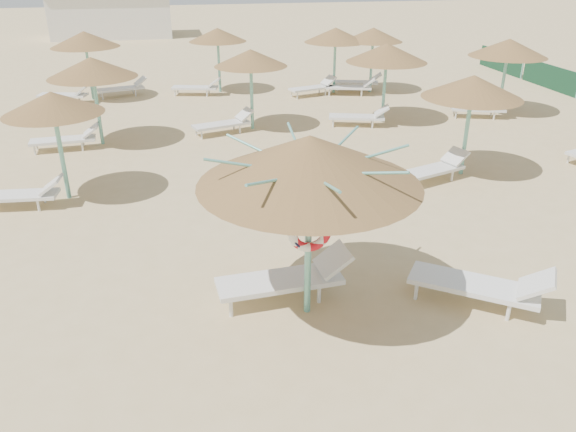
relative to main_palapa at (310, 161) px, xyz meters
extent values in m
plane|color=tan|center=(0.49, 0.38, -2.69)|extent=(120.00, 120.00, 0.00)
cylinder|color=#67B3A4|center=(0.00, 0.00, -1.40)|extent=(0.11, 0.11, 2.59)
cone|color=brown|center=(0.00, 0.00, 0.01)|extent=(3.45, 3.45, 0.78)
cylinder|color=#67B3A4|center=(0.00, 0.00, -0.25)|extent=(0.20, 0.20, 0.12)
cylinder|color=#67B3A4|center=(0.79, 0.00, -0.03)|extent=(1.56, 0.04, 0.39)
cylinder|color=#67B3A4|center=(0.56, 0.56, -0.03)|extent=(1.13, 1.13, 0.39)
cylinder|color=#67B3A4|center=(0.00, 0.80, -0.03)|extent=(0.04, 1.56, 0.39)
cylinder|color=#67B3A4|center=(-0.56, 0.56, -0.03)|extent=(1.13, 1.13, 0.39)
cylinder|color=#67B3A4|center=(-0.79, 0.00, -0.03)|extent=(1.56, 0.04, 0.39)
cylinder|color=#67B3A4|center=(-0.56, -0.56, -0.03)|extent=(1.13, 1.13, 0.39)
cylinder|color=#67B3A4|center=(0.00, -0.79, -0.03)|extent=(0.04, 1.56, 0.39)
cylinder|color=#67B3A4|center=(0.56, -0.56, -0.03)|extent=(1.13, 1.13, 0.39)
torus|color=red|center=(0.00, -0.10, -1.13)|extent=(0.71, 0.15, 0.71)
cylinder|color=silver|center=(-1.28, 0.10, -2.53)|extent=(0.07, 0.07, 0.32)
cylinder|color=silver|center=(-1.32, 0.67, -2.53)|extent=(0.07, 0.07, 0.32)
cylinder|color=silver|center=(0.26, 0.20, -2.53)|extent=(0.07, 0.07, 0.32)
cylinder|color=silver|center=(0.22, 0.78, -2.53)|extent=(0.07, 0.07, 0.32)
cube|color=silver|center=(-0.39, 0.45, -2.33)|extent=(2.22, 0.85, 0.09)
cube|color=silver|center=(0.59, 0.51, -2.05)|extent=(0.60, 0.72, 0.42)
cylinder|color=silver|center=(1.95, -0.05, -2.53)|extent=(0.07, 0.07, 0.32)
cylinder|color=silver|center=(2.28, 0.41, -2.53)|extent=(0.07, 0.07, 0.32)
cylinder|color=silver|center=(3.19, -0.94, -2.53)|extent=(0.07, 0.07, 0.32)
cylinder|color=silver|center=(3.52, -0.49, -2.53)|extent=(0.07, 0.07, 0.32)
cube|color=silver|center=(2.85, -0.35, -2.33)|extent=(2.15, 1.83, 0.09)
cube|color=silver|center=(3.63, -0.91, -2.06)|extent=(0.84, 0.87, 0.41)
cylinder|color=#67B3A4|center=(-4.64, 5.91, -1.54)|extent=(0.11, 0.11, 2.30)
cone|color=brown|center=(-4.64, 5.91, -0.32)|extent=(2.29, 2.29, 0.52)
cylinder|color=#67B3A4|center=(-4.64, 5.91, -0.54)|extent=(0.20, 0.20, 0.12)
cylinder|color=silver|center=(-5.22, 5.21, -2.55)|extent=(0.06, 0.06, 0.28)
cylinder|color=silver|center=(-5.17, 5.71, -2.55)|extent=(0.06, 0.06, 0.28)
cube|color=silver|center=(-5.74, 5.51, -2.37)|extent=(1.95, 0.79, 0.08)
cube|color=silver|center=(-4.90, 5.43, -2.13)|extent=(0.54, 0.64, 0.36)
cylinder|color=#67B3A4|center=(-4.20, 10.19, -1.54)|extent=(0.11, 0.11, 2.30)
cone|color=brown|center=(-4.20, 10.19, -0.30)|extent=(2.66, 2.66, 0.60)
cylinder|color=#67B3A4|center=(-4.20, 10.19, -0.54)|extent=(0.20, 0.20, 0.12)
cylinder|color=silver|center=(-6.08, 9.49, -2.55)|extent=(0.06, 0.06, 0.28)
cylinder|color=silver|center=(-6.12, 9.99, -2.55)|extent=(0.06, 0.06, 0.28)
cylinder|color=silver|center=(-4.74, 9.58, -2.55)|extent=(0.06, 0.06, 0.28)
cylinder|color=silver|center=(-4.77, 10.08, -2.55)|extent=(0.06, 0.06, 0.28)
cube|color=silver|center=(-5.30, 9.79, -2.37)|extent=(1.94, 0.75, 0.08)
cube|color=silver|center=(-4.45, 9.85, -2.13)|extent=(0.52, 0.63, 0.36)
cylinder|color=#67B3A4|center=(-5.10, 16.38, -1.54)|extent=(0.11, 0.11, 2.30)
cone|color=brown|center=(-5.10, 16.38, -0.30)|extent=(2.68, 2.68, 0.60)
cylinder|color=#67B3A4|center=(-5.10, 16.38, -0.54)|extent=(0.20, 0.20, 0.12)
cylinder|color=silver|center=(-7.03, 15.93, -2.55)|extent=(0.06, 0.06, 0.28)
cylinder|color=silver|center=(-6.91, 16.42, -2.55)|extent=(0.06, 0.06, 0.28)
cylinder|color=silver|center=(-5.72, 15.60, -2.55)|extent=(0.06, 0.06, 0.28)
cylinder|color=silver|center=(-5.60, 16.09, -2.55)|extent=(0.06, 0.06, 0.28)
cube|color=silver|center=(-6.20, 15.98, -2.37)|extent=(1.99, 1.07, 0.08)
cube|color=silver|center=(-5.37, 15.77, -2.13)|extent=(0.62, 0.70, 0.36)
cylinder|color=silver|center=(-4.71, 16.24, -2.55)|extent=(0.06, 0.06, 0.28)
cylinder|color=silver|center=(-4.83, 16.72, -2.55)|extent=(0.06, 0.06, 0.28)
cylinder|color=silver|center=(-3.40, 16.57, -2.55)|extent=(0.06, 0.06, 0.28)
cylinder|color=silver|center=(-3.52, 17.06, -2.55)|extent=(0.06, 0.06, 0.28)
cube|color=silver|center=(-4.00, 16.68, -2.37)|extent=(1.99, 1.07, 0.08)
cube|color=silver|center=(-3.17, 16.89, -2.13)|extent=(0.62, 0.70, 0.36)
cylinder|color=#67B3A4|center=(0.70, 10.89, -1.54)|extent=(0.11, 0.11, 2.30)
cone|color=brown|center=(0.70, 10.89, -0.31)|extent=(2.41, 2.41, 0.54)
cylinder|color=#67B3A4|center=(0.70, 10.89, -0.54)|extent=(0.20, 0.20, 0.12)
cylinder|color=silver|center=(-1.09, 10.02, -2.55)|extent=(0.06, 0.06, 0.28)
cylinder|color=silver|center=(-1.24, 10.50, -2.55)|extent=(0.06, 0.06, 0.28)
cylinder|color=silver|center=(0.20, 10.41, -2.55)|extent=(0.06, 0.06, 0.28)
cylinder|color=silver|center=(0.06, 10.89, -2.55)|extent=(0.06, 0.06, 0.28)
cube|color=silver|center=(-0.40, 10.49, -2.37)|extent=(2.00, 1.14, 0.08)
cube|color=silver|center=(0.42, 10.74, -2.13)|extent=(0.64, 0.71, 0.36)
cylinder|color=#67B3A4|center=(0.16, 16.66, -1.54)|extent=(0.11, 0.11, 2.30)
cone|color=brown|center=(0.16, 16.66, -0.31)|extent=(2.40, 2.40, 0.54)
cylinder|color=#67B3A4|center=(0.16, 16.66, -0.54)|extent=(0.20, 0.20, 0.12)
cylinder|color=silver|center=(-1.78, 16.21, -2.55)|extent=(0.06, 0.06, 0.28)
cylinder|color=silver|center=(-1.66, 16.69, -2.55)|extent=(0.06, 0.06, 0.28)
cylinder|color=silver|center=(-0.47, 15.88, -2.55)|extent=(0.06, 0.06, 0.28)
cylinder|color=silver|center=(-0.35, 16.36, -2.55)|extent=(0.06, 0.06, 0.28)
cube|color=silver|center=(-0.94, 16.26, -2.37)|extent=(1.99, 1.07, 0.08)
cube|color=silver|center=(-0.12, 16.05, -2.13)|extent=(0.62, 0.70, 0.36)
cylinder|color=#67B3A4|center=(5.66, 5.45, -1.54)|extent=(0.11, 0.11, 2.30)
cone|color=brown|center=(5.66, 5.45, -0.31)|extent=(2.58, 2.58, 0.58)
cylinder|color=#67B3A4|center=(5.66, 5.45, -0.54)|extent=(0.20, 0.20, 0.12)
cylinder|color=silver|center=(3.89, 4.55, -2.55)|extent=(0.06, 0.06, 0.28)
cylinder|color=silver|center=(3.72, 5.02, -2.55)|extent=(0.06, 0.06, 0.28)
cylinder|color=silver|center=(5.16, 4.99, -2.55)|extent=(0.06, 0.06, 0.28)
cylinder|color=silver|center=(5.00, 5.47, -2.55)|extent=(0.06, 0.06, 0.28)
cube|color=silver|center=(4.56, 5.05, -2.37)|extent=(2.00, 1.21, 0.08)
cube|color=silver|center=(5.37, 5.33, -2.13)|extent=(0.66, 0.73, 0.36)
cylinder|color=#67B3A4|center=(5.39, 10.86, -1.54)|extent=(0.11, 0.11, 2.30)
cone|color=brown|center=(5.39, 10.86, -0.30)|extent=(2.78, 2.78, 0.63)
cylinder|color=#67B3A4|center=(5.39, 10.86, -0.54)|extent=(0.20, 0.20, 0.12)
cylinder|color=silver|center=(3.45, 10.46, -2.55)|extent=(0.06, 0.06, 0.28)
cylinder|color=silver|center=(3.60, 10.93, -2.55)|extent=(0.06, 0.06, 0.28)
cylinder|color=silver|center=(4.75, 10.06, -2.55)|extent=(0.06, 0.06, 0.28)
cylinder|color=silver|center=(4.89, 10.54, -2.55)|extent=(0.06, 0.06, 0.28)
cube|color=silver|center=(4.29, 10.46, -2.37)|extent=(2.00, 1.15, 0.08)
cube|color=silver|center=(5.11, 10.21, -2.13)|extent=(0.64, 0.72, 0.36)
cylinder|color=#67B3A4|center=(4.94, 15.56, -1.54)|extent=(0.11, 0.11, 2.30)
cone|color=brown|center=(4.94, 15.56, -0.31)|extent=(2.59, 2.59, 0.58)
cylinder|color=#67B3A4|center=(4.94, 15.56, -0.54)|extent=(0.20, 0.20, 0.12)
cylinder|color=silver|center=(3.14, 14.69, -2.55)|extent=(0.06, 0.06, 0.28)
cylinder|color=silver|center=(3.00, 15.17, -2.55)|extent=(0.06, 0.06, 0.28)
cylinder|color=silver|center=(4.43, 15.07, -2.55)|extent=(0.06, 0.06, 0.28)
cylinder|color=silver|center=(4.29, 15.55, -2.55)|extent=(0.06, 0.06, 0.28)
cube|color=silver|center=(3.84, 15.16, -2.37)|extent=(2.00, 1.13, 0.08)
cube|color=silver|center=(4.65, 15.40, -2.13)|extent=(0.63, 0.71, 0.36)
cylinder|color=silver|center=(5.20, 15.84, -2.55)|extent=(0.06, 0.06, 0.28)
cylinder|color=silver|center=(5.34, 16.32, -2.55)|extent=(0.06, 0.06, 0.28)
cylinder|color=silver|center=(6.49, 15.46, -2.55)|extent=(0.06, 0.06, 0.28)
cylinder|color=silver|center=(6.63, 15.94, -2.55)|extent=(0.06, 0.06, 0.28)
cube|color=silver|center=(6.04, 15.86, -2.37)|extent=(2.00, 1.13, 0.08)
cube|color=silver|center=(6.85, 15.62, -2.13)|extent=(0.63, 0.71, 0.36)
cylinder|color=silver|center=(9.07, 5.58, -2.55)|extent=(0.06, 0.06, 0.28)
cylinder|color=#67B3A4|center=(10.07, 11.00, -1.54)|extent=(0.11, 0.11, 2.30)
cone|color=brown|center=(10.07, 11.00, -0.30)|extent=(2.76, 2.76, 0.62)
cylinder|color=#67B3A4|center=(10.07, 11.00, -0.54)|extent=(0.20, 0.20, 0.12)
cylinder|color=silver|center=(8.13, 10.61, -2.55)|extent=(0.06, 0.06, 0.28)
cylinder|color=silver|center=(8.29, 11.09, -2.55)|extent=(0.06, 0.06, 0.28)
cylinder|color=silver|center=(9.41, 10.19, -2.55)|extent=(0.06, 0.06, 0.28)
cylinder|color=silver|center=(9.57, 10.66, -2.55)|extent=(0.06, 0.06, 0.28)
cube|color=silver|center=(8.97, 10.60, -2.37)|extent=(2.00, 1.19, 0.08)
cube|color=silver|center=(9.77, 10.33, -2.13)|extent=(0.65, 0.72, 0.36)
cylinder|color=#67B3A4|center=(6.51, 15.38, -1.54)|extent=(0.11, 0.11, 2.30)
cone|color=brown|center=(6.51, 15.38, -0.31)|extent=(2.47, 2.47, 0.55)
cylinder|color=#67B3A4|center=(6.51, 15.38, -0.54)|extent=(0.20, 0.20, 0.12)
cylinder|color=silver|center=(4.58, 14.96, -2.55)|extent=(0.06, 0.06, 0.28)
cylinder|color=silver|center=(4.72, 15.44, -2.55)|extent=(0.06, 0.06, 0.28)
cylinder|color=silver|center=(5.87, 14.58, -2.55)|extent=(0.06, 0.06, 0.28)
cylinder|color=silver|center=(6.01, 15.06, -2.55)|extent=(0.06, 0.06, 0.28)
cube|color=silver|center=(5.41, 14.98, -2.37)|extent=(2.00, 1.13, 0.08)
cube|color=silver|center=(6.23, 14.74, -2.13)|extent=(0.63, 0.71, 0.36)
cube|color=silver|center=(-5.51, 35.38, -1.19)|extent=(8.00, 4.00, 3.00)
cube|color=#1B5136|center=(14.49, 14.38, -2.19)|extent=(0.08, 3.80, 1.00)
cube|color=#1B5136|center=(14.49, 18.38, -2.19)|extent=(0.08, 3.80, 1.00)
cylinder|color=#67B3A4|center=(14.49, 16.48, -2.14)|extent=(0.08, 0.08, 1.10)
camera|label=1|loc=(-1.94, -7.70, 2.85)|focal=35.00mm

